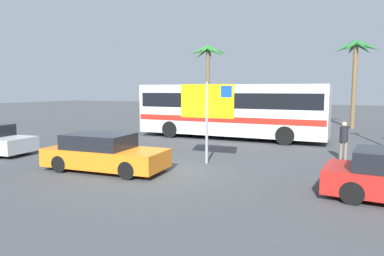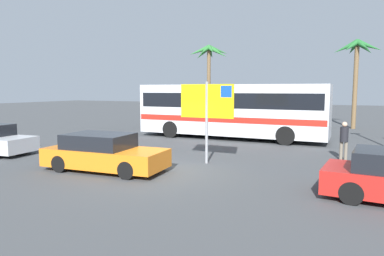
# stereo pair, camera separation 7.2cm
# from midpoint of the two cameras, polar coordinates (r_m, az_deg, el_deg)

# --- Properties ---
(ground) EXTENTS (120.00, 120.00, 0.00)m
(ground) POSITION_cam_midpoint_polar(r_m,az_deg,el_deg) (12.69, -6.45, -6.94)
(ground) COLOR #424447
(bus_front_coach) EXTENTS (10.98, 2.43, 3.17)m
(bus_front_coach) POSITION_cam_midpoint_polar(r_m,az_deg,el_deg) (20.66, 6.39, 3.18)
(bus_front_coach) COLOR silver
(bus_front_coach) RESTS_ON ground
(bus_rear_coach) EXTENTS (10.98, 2.43, 3.17)m
(bus_rear_coach) POSITION_cam_midpoint_polar(r_m,az_deg,el_deg) (24.17, 4.83, 3.65)
(bus_rear_coach) COLOR silver
(bus_rear_coach) RESTS_ON ground
(ferry_sign) EXTENTS (2.20, 0.11, 3.20)m
(ferry_sign) POSITION_cam_midpoint_polar(r_m,az_deg,el_deg) (13.58, 2.77, 3.88)
(ferry_sign) COLOR gray
(ferry_sign) RESTS_ON ground
(car_orange) EXTENTS (4.49, 2.06, 1.32)m
(car_orange) POSITION_cam_midpoint_polar(r_m,az_deg,el_deg) (12.92, -14.03, -3.97)
(car_orange) COLOR orange
(car_orange) RESTS_ON ground
(pedestrian_by_bus) EXTENTS (0.32, 0.32, 1.59)m
(pedestrian_by_bus) POSITION_cam_midpoint_polar(r_m,az_deg,el_deg) (15.59, 23.65, -1.49)
(pedestrian_by_bus) COLOR #706656
(pedestrian_by_bus) RESTS_ON ground
(palm_tree_seaside) EXTENTS (3.42, 3.52, 6.77)m
(palm_tree_seaside) POSITION_cam_midpoint_polar(r_m,az_deg,el_deg) (31.25, 2.87, 11.22)
(palm_tree_seaside) COLOR brown
(palm_tree_seaside) RESTS_ON ground
(palm_tree_inland) EXTENTS (3.34, 3.20, 6.50)m
(palm_tree_inland) POSITION_cam_midpoint_polar(r_m,az_deg,el_deg) (28.48, 25.38, 10.47)
(palm_tree_inland) COLOR brown
(palm_tree_inland) RESTS_ON ground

